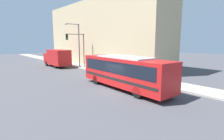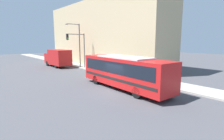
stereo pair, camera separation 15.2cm
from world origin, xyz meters
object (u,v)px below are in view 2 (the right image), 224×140
delivery_truck (58,58)px  traffic_light_pole (79,45)px  fire_hydrant (130,74)px  city_bus (124,70)px  parking_meter (108,67)px  street_lamp (78,41)px

delivery_truck → traffic_light_pole: size_ratio=1.21×
fire_hydrant → traffic_light_pole: (-0.93, 10.87, 3.49)m
city_bus → traffic_light_pole: 14.29m
fire_hydrant → traffic_light_pole: bearing=94.9°
parking_meter → city_bus: bearing=-118.1°
city_bus → delivery_truck: city_bus is taller
city_bus → street_lamp: (3.72, 15.51, 2.74)m
fire_hydrant → parking_meter: parking_meter is taller
city_bus → parking_meter: bearing=64.2°
delivery_truck → parking_meter: (2.57, -11.44, -0.70)m
city_bus → street_lamp: street_lamp is taller
delivery_truck → parking_meter: 11.75m
delivery_truck → street_lamp: street_lamp is taller
parking_meter → street_lamp: bearing=90.7°
city_bus → street_lamp: size_ratio=1.42×
fire_hydrant → parking_meter: bearing=90.0°
city_bus → parking_meter: (3.82, 7.15, -0.83)m
delivery_truck → traffic_light_pole: traffic_light_pole is taller
traffic_light_pole → street_lamp: size_ratio=0.77×
fire_hydrant → street_lamp: bearing=90.5°
delivery_truck → fire_hydrant: bearing=-80.7°
delivery_truck → parking_meter: size_ratio=5.79×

